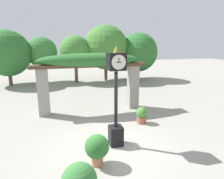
{
  "coord_description": "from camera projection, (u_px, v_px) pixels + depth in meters",
  "views": [
    {
      "loc": [
        -1.54,
        -5.95,
        3.52
      ],
      "look_at": [
        0.26,
        0.66,
        1.87
      ],
      "focal_mm": 32.0,
      "sensor_mm": 36.0,
      "label": 1
    }
  ],
  "objects": [
    {
      "name": "pedestal_clock",
      "position": [
        116.0,
        95.0,
        6.59
      ],
      "size": [
        0.55,
        0.6,
        3.4
      ],
      "color": "black",
      "rests_on": "ground"
    },
    {
      "name": "ground_plane",
      "position": [
        110.0,
        148.0,
        6.8
      ],
      "size": [
        60.0,
        60.0,
        0.0
      ],
      "primitive_type": "plane",
      "color": "gray"
    },
    {
      "name": "potted_plant_near_right",
      "position": [
        142.0,
        115.0,
        8.77
      ],
      "size": [
        0.5,
        0.5,
        0.73
      ],
      "color": "#9E563D",
      "rests_on": "ground"
    },
    {
      "name": "tree_line",
      "position": [
        82.0,
        51.0,
        17.35
      ],
      "size": [
        14.75,
        4.07,
        4.97
      ],
      "color": "brown",
      "rests_on": "ground"
    },
    {
      "name": "potted_plant_near_left",
      "position": [
        97.0,
        148.0,
        5.73
      ],
      "size": [
        0.71,
        0.71,
        0.94
      ],
      "color": "#B26B4C",
      "rests_on": "ground"
    },
    {
      "name": "pergola",
      "position": [
        90.0,
        67.0,
        9.87
      ],
      "size": [
        5.7,
        1.11,
        2.97
      ],
      "color": "gray",
      "rests_on": "ground"
    }
  ]
}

